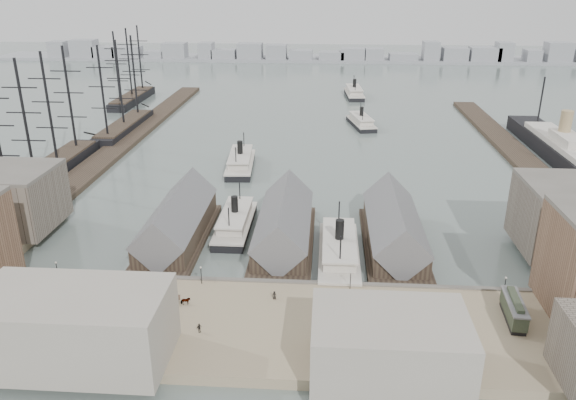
# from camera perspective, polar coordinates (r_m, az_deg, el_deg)

# --- Properties ---
(ground) EXTENTS (900.00, 900.00, 0.00)m
(ground) POSITION_cam_1_polar(r_m,az_deg,el_deg) (121.32, -0.99, -7.89)
(ground) COLOR #55635E
(ground) RESTS_ON ground
(quay) EXTENTS (180.00, 30.00, 2.00)m
(quay) POSITION_cam_1_polar(r_m,az_deg,el_deg) (103.91, -1.97, -12.85)
(quay) COLOR #8A795C
(quay) RESTS_ON ground
(seawall) EXTENTS (180.00, 1.20, 2.30)m
(seawall) POSITION_cam_1_polar(r_m,az_deg,el_deg) (116.26, -1.22, -8.66)
(seawall) COLOR #59544C
(seawall) RESTS_ON ground
(west_wharf) EXTENTS (10.00, 220.00, 1.60)m
(west_wharf) POSITION_cam_1_polar(r_m,az_deg,el_deg) (227.02, -16.19, 5.76)
(west_wharf) COLOR #2D231C
(west_wharf) RESTS_ON ground
(east_wharf) EXTENTS (10.00, 180.00, 1.60)m
(east_wharf) POSITION_cam_1_polar(r_m,az_deg,el_deg) (215.06, 22.47, 4.08)
(east_wharf) COLOR #2D231C
(east_wharf) RESTS_ON ground
(ferry_shed_west) EXTENTS (14.00, 42.00, 12.60)m
(ferry_shed_west) POSITION_cam_1_polar(r_m,az_deg,el_deg) (138.50, -11.19, -2.25)
(ferry_shed_west) COLOR #2D231C
(ferry_shed_west) RESTS_ON ground
(ferry_shed_center) EXTENTS (14.00, 42.00, 12.60)m
(ferry_shed_center) POSITION_cam_1_polar(r_m,az_deg,el_deg) (134.22, -0.39, -2.61)
(ferry_shed_center) COLOR #2D231C
(ferry_shed_center) RESTS_ON ground
(ferry_shed_east) EXTENTS (14.00, 42.00, 12.60)m
(ferry_shed_east) POSITION_cam_1_polar(r_m,az_deg,el_deg) (134.92, 10.70, -2.88)
(ferry_shed_east) COLOR #2D231C
(ferry_shed_east) RESTS_ON ground
(warehouse_west_back) EXTENTS (26.00, 20.00, 14.00)m
(warehouse_west_back) POSITION_cam_1_polar(r_m,az_deg,el_deg) (155.07, -27.11, 0.06)
(warehouse_west_back) COLOR #60564C
(warehouse_west_back) RESTS_ON west_land
(street_bldg_center) EXTENTS (24.00, 16.00, 10.00)m
(street_bldg_center) POSITION_cam_1_polar(r_m,az_deg,el_deg) (90.85, 10.24, -14.33)
(street_bldg_center) COLOR gray
(street_bldg_center) RESTS_ON quay
(street_bldg_west) EXTENTS (30.00, 16.00, 12.00)m
(street_bldg_west) POSITION_cam_1_polar(r_m,az_deg,el_deg) (97.93, -20.94, -11.94)
(street_bldg_west) COLOR gray
(street_bldg_west) RESTS_ON quay
(lamp_post_far_w) EXTENTS (0.44, 0.44, 3.92)m
(lamp_post_far_w) POSITION_cam_1_polar(r_m,az_deg,el_deg) (125.01, -22.46, -6.29)
(lamp_post_far_w) COLOR black
(lamp_post_far_w) RESTS_ON quay
(lamp_post_near_w) EXTENTS (0.44, 0.44, 3.92)m
(lamp_post_near_w) POSITION_cam_1_polar(r_m,az_deg,el_deg) (115.16, -8.83, -7.22)
(lamp_post_near_w) COLOR black
(lamp_post_near_w) RESTS_ON quay
(lamp_post_near_e) EXTENTS (0.44, 0.44, 3.92)m
(lamp_post_near_e) POSITION_cam_1_polar(r_m,az_deg,el_deg) (112.68, 6.37, -7.78)
(lamp_post_near_e) COLOR black
(lamp_post_near_e) RESTS_ON quay
(lamp_post_far_e) EXTENTS (0.44, 0.44, 3.92)m
(lamp_post_far_e) POSITION_cam_1_polar(r_m,az_deg,el_deg) (118.04, 21.21, -7.80)
(lamp_post_far_e) COLOR black
(lamp_post_far_e) RESTS_ON quay
(far_shore) EXTENTS (500.00, 40.00, 15.72)m
(far_shore) POSITION_cam_1_polar(r_m,az_deg,el_deg) (442.91, 2.55, 14.44)
(far_shore) COLOR gray
(far_shore) RESTS_ON ground
(ferry_docked_west) EXTENTS (8.06, 26.85, 9.59)m
(ferry_docked_west) POSITION_cam_1_polar(r_m,az_deg,el_deg) (142.95, -5.38, -2.18)
(ferry_docked_west) COLOR black
(ferry_docked_west) RESTS_ON ground
(ferry_docked_east) EXTENTS (8.94, 29.81, 10.65)m
(ferry_docked_east) POSITION_cam_1_polar(r_m,az_deg,el_deg) (127.52, 5.19, -5.15)
(ferry_docked_east) COLOR black
(ferry_docked_east) RESTS_ON ground
(ferry_open_near) EXTENTS (10.38, 28.65, 10.05)m
(ferry_open_near) POSITION_cam_1_polar(r_m,az_deg,el_deg) (188.99, -4.85, 3.90)
(ferry_open_near) COLOR black
(ferry_open_near) RESTS_ON ground
(ferry_open_mid) EXTENTS (12.58, 25.92, 8.90)m
(ferry_open_mid) POSITION_cam_1_polar(r_m,az_deg,el_deg) (245.64, 7.44, 7.92)
(ferry_open_mid) COLOR black
(ferry_open_mid) RESTS_ON ground
(ferry_open_far) EXTENTS (10.45, 28.72, 10.07)m
(ferry_open_far) POSITION_cam_1_polar(r_m,az_deg,el_deg) (307.83, 6.74, 10.80)
(ferry_open_far) COLOR black
(ferry_open_far) RESTS_ON ground
(sailing_ship_near) EXTENTS (9.43, 64.97, 38.77)m
(sailing_ship_near) POSITION_cam_1_polar(r_m,az_deg,el_deg) (194.34, -23.30, 2.82)
(sailing_ship_near) COLOR black
(sailing_ship_near) RESTS_ON ground
(sailing_ship_mid) EXTENTS (9.03, 52.17, 37.12)m
(sailing_ship_mid) POSITION_cam_1_polar(r_m,az_deg,el_deg) (243.51, -16.30, 7.25)
(sailing_ship_mid) COLOR black
(sailing_ship_mid) RESTS_ON ground
(sailing_ship_far) EXTENTS (8.91, 49.52, 36.65)m
(sailing_ship_far) POSITION_cam_1_polar(r_m,az_deg,el_deg) (303.01, -15.53, 10.05)
(sailing_ship_far) COLOR black
(sailing_ship_far) RESTS_ON ground
(ocean_steamer) EXTENTS (11.87, 86.76, 17.35)m
(ocean_steamer) POSITION_cam_1_polar(r_m,az_deg,el_deg) (219.72, 26.00, 4.68)
(ocean_steamer) COLOR black
(ocean_steamer) RESTS_ON ground
(tram) EXTENTS (3.70, 11.23, 3.93)m
(tram) POSITION_cam_1_polar(r_m,az_deg,el_deg) (110.87, 21.96, -10.34)
(tram) COLOR black
(tram) RESTS_ON quay
(horse_cart_left) EXTENTS (4.58, 3.67, 1.52)m
(horse_cart_left) POSITION_cam_1_polar(r_m,az_deg,el_deg) (111.27, -19.12, -10.54)
(horse_cart_left) COLOR black
(horse_cart_left) RESTS_ON quay
(horse_cart_center) EXTENTS (4.96, 2.32, 1.56)m
(horse_cart_center) POSITION_cam_1_polar(r_m,az_deg,el_deg) (110.07, -10.76, -9.98)
(horse_cart_center) COLOR black
(horse_cart_center) RESTS_ON quay
(horse_cart_right) EXTENTS (4.86, 2.71, 1.68)m
(horse_cart_right) POSITION_cam_1_polar(r_m,az_deg,el_deg) (103.00, 8.49, -12.22)
(horse_cart_right) COLOR black
(horse_cart_right) RESTS_ON quay
(pedestrian_0) EXTENTS (0.75, 0.81, 1.82)m
(pedestrian_0) POSITION_cam_1_polar(r_m,az_deg,el_deg) (127.11, -25.98, -7.34)
(pedestrian_0) COLOR black
(pedestrian_0) RESTS_ON quay
(pedestrian_1) EXTENTS (1.06, 1.00, 1.73)m
(pedestrian_1) POSITION_cam_1_polar(r_m,az_deg,el_deg) (116.34, -22.98, -9.58)
(pedestrian_1) COLOR black
(pedestrian_1) RESTS_ON quay
(pedestrian_2) EXTENTS (1.26, 0.96, 1.72)m
(pedestrian_2) POSITION_cam_1_polar(r_m,az_deg,el_deg) (115.56, -16.64, -8.89)
(pedestrian_2) COLOR black
(pedestrian_2) RESTS_ON quay
(pedestrian_3) EXTENTS (1.03, 1.05, 1.77)m
(pedestrian_3) POSITION_cam_1_polar(r_m,az_deg,el_deg) (101.68, -9.01, -12.72)
(pedestrian_3) COLOR black
(pedestrian_3) RESTS_ON quay
(pedestrian_4) EXTENTS (0.84, 0.56, 1.67)m
(pedestrian_4) POSITION_cam_1_polar(r_m,az_deg,el_deg) (109.76, -1.39, -9.64)
(pedestrian_4) COLOR black
(pedestrian_4) RESTS_ON quay
(pedestrian_5) EXTENTS (0.73, 0.76, 1.68)m
(pedestrian_5) POSITION_cam_1_polar(r_m,az_deg,el_deg) (104.09, 6.53, -11.71)
(pedestrian_5) COLOR black
(pedestrian_5) RESTS_ON quay
(pedestrian_6) EXTENTS (0.98, 0.97, 1.60)m
(pedestrian_6) POSITION_cam_1_polar(r_m,az_deg,el_deg) (110.69, 8.24, -9.61)
(pedestrian_6) COLOR black
(pedestrian_6) RESTS_ON quay
(pedestrian_7) EXTENTS (1.19, 0.80, 1.71)m
(pedestrian_7) POSITION_cam_1_polar(r_m,az_deg,el_deg) (100.28, 14.39, -13.77)
(pedestrian_7) COLOR black
(pedestrian_7) RESTS_ON quay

